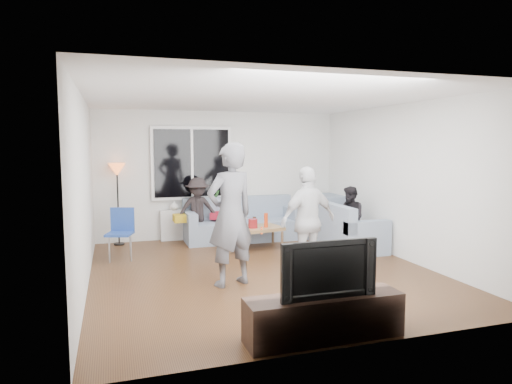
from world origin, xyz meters
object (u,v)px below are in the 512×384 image
object	(u,v)px
coffee_table	(252,238)
side_chair	(120,234)
sofa_back_section	(242,219)
sofa_right_section	(342,223)
television	(325,267)
spectator_back	(198,210)
player_left	(231,215)
spectator_right	(350,218)
floor_lamp	(118,205)
tv_console	(324,317)
player_right	(308,221)

from	to	relation	value
coffee_table	side_chair	world-z (taller)	side_chair
sofa_back_section	sofa_right_section	world-z (taller)	same
television	spectator_back	bearing A→B (deg)	94.60
player_left	spectator_right	size ratio (longest dim) A/B	1.68
side_chair	floor_lamp	xyz separation A→B (m)	(0.00, 1.20, 0.35)
floor_lamp	tv_console	distance (m)	5.42
player_right	sofa_right_section	bearing A→B (deg)	-144.71
side_chair	spectator_back	distance (m)	1.78
player_left	side_chair	bearing A→B (deg)	-71.67
sofa_right_section	television	bearing A→B (deg)	149.40
floor_lamp	player_right	xyz separation A→B (m)	(2.66, -2.90, 0.02)
player_left	spectator_right	bearing A→B (deg)	-170.25
side_chair	player_right	size ratio (longest dim) A/B	0.54
player_left	tv_console	size ratio (longest dim) A/B	1.22
sofa_right_section	spectator_back	xyz separation A→B (m)	(-2.58, 1.09, 0.22)
coffee_table	side_chair	bearing A→B (deg)	-177.47
sofa_right_section	television	distance (m)	4.32
player_right	player_left	bearing A→B (deg)	-4.13
sofa_back_section	player_right	world-z (taller)	player_right
sofa_right_section	floor_lamp	distance (m)	4.30
sofa_right_section	player_left	size ratio (longest dim) A/B	1.02
spectator_right	television	bearing A→B (deg)	-39.06
coffee_table	player_left	world-z (taller)	player_left
player_right	spectator_back	world-z (taller)	player_right
tv_console	sofa_right_section	bearing A→B (deg)	59.40
sofa_back_section	television	xyz separation A→B (m)	(-0.51, -4.77, 0.30)
spectator_right	tv_console	size ratio (longest dim) A/B	0.73
sofa_back_section	sofa_right_section	distance (m)	1.99
tv_console	television	world-z (taller)	television
player_right	spectator_back	xyz separation A→B (m)	(-1.17, 2.65, -0.16)
sofa_back_section	tv_console	xyz separation A→B (m)	(-0.51, -4.77, -0.20)
coffee_table	floor_lamp	xyz separation A→B (m)	(-2.35, 1.10, 0.58)
spectator_back	tv_console	distance (m)	4.83
sofa_back_section	spectator_back	size ratio (longest dim) A/B	1.79
sofa_right_section	tv_console	distance (m)	4.32
floor_lamp	sofa_back_section	bearing A→B (deg)	-6.81
player_right	spectator_back	distance (m)	2.90
side_chair	television	world-z (taller)	television
player_left	spectator_right	xyz separation A→B (m)	(2.64, 1.44, -0.40)
floor_lamp	television	bearing A→B (deg)	-69.65
floor_lamp	spectator_right	size ratio (longest dim) A/B	1.34
sofa_back_section	player_right	xyz separation A→B (m)	(0.27, -2.62, 0.38)
spectator_back	player_left	bearing A→B (deg)	-90.67
coffee_table	spectator_back	distance (m)	1.28
spectator_right	television	xyz separation A→B (m)	(-2.19, -3.40, 0.15)
player_left	spectator_back	world-z (taller)	player_left
spectator_right	tv_console	xyz separation A→B (m)	(-2.19, -3.40, -0.36)
floor_lamp	tv_console	world-z (taller)	floor_lamp
sofa_right_section	coffee_table	distance (m)	1.76
player_right	floor_lamp	bearing A→B (deg)	-60.12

